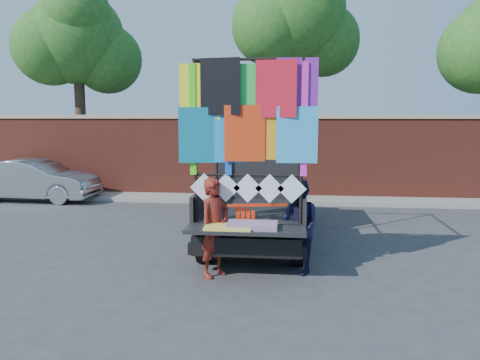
# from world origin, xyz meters

# --- Properties ---
(ground) EXTENTS (90.00, 90.00, 0.00)m
(ground) POSITION_xyz_m (0.00, 0.00, 0.00)
(ground) COLOR #38383A
(ground) RESTS_ON ground
(brick_wall) EXTENTS (30.00, 0.45, 2.61)m
(brick_wall) POSITION_xyz_m (0.00, 7.00, 1.33)
(brick_wall) COLOR maroon
(brick_wall) RESTS_ON ground
(curb) EXTENTS (30.00, 1.20, 0.12)m
(curb) POSITION_xyz_m (0.00, 6.30, 0.06)
(curb) COLOR gray
(curb) RESTS_ON ground
(tree_left) EXTENTS (4.20, 3.30, 7.05)m
(tree_left) POSITION_xyz_m (-6.48, 8.12, 5.12)
(tree_left) COLOR #38281C
(tree_left) RESTS_ON ground
(tree_mid) EXTENTS (4.20, 3.30, 7.73)m
(tree_mid) POSITION_xyz_m (1.02, 8.12, 5.70)
(tree_mid) COLOR #38281C
(tree_mid) RESTS_ON ground
(pickup_truck) EXTENTS (2.19, 5.51, 3.47)m
(pickup_truck) POSITION_xyz_m (0.19, 2.39, 0.88)
(pickup_truck) COLOR black
(pickup_truck) RESTS_ON ground
(sedan) EXTENTS (3.89, 1.48, 1.27)m
(sedan) POSITION_xyz_m (-6.89, 5.68, 0.63)
(sedan) COLOR #A6AAAD
(sedan) RESTS_ON ground
(woman) EXTENTS (0.65, 0.70, 1.60)m
(woman) POSITION_xyz_m (-0.33, -0.47, 0.80)
(woman) COLOR maroon
(woman) RESTS_ON ground
(man) EXTENTS (0.90, 0.96, 1.56)m
(man) POSITION_xyz_m (1.01, -0.16, 0.78)
(man) COLOR #171637
(man) RESTS_ON ground
(streamer_bundle) EXTENTS (0.96, 0.25, 0.67)m
(streamer_bundle) POSITION_xyz_m (0.23, -0.32, 0.96)
(streamer_bundle) COLOR red
(streamer_bundle) RESTS_ON ground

